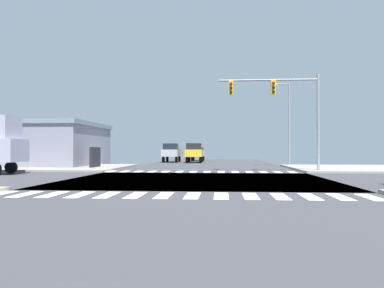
{
  "coord_description": "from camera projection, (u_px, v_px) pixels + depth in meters",
  "views": [
    {
      "loc": [
        1.24,
        -20.84,
        1.6
      ],
      "look_at": [
        -0.79,
        6.49,
        1.99
      ],
      "focal_mm": 36.58,
      "sensor_mm": 36.0,
      "label": 1
    }
  ],
  "objects": [
    {
      "name": "street_lamp",
      "position": [
        287.0,
        116.0,
        37.65
      ],
      "size": [
        1.78,
        0.32,
        8.06
      ],
      "color": "gray",
      "rests_on": "ground"
    },
    {
      "name": "bank_building",
      "position": [
        32.0,
        145.0,
        37.51
      ],
      "size": [
        14.01,
        11.04,
        4.15
      ],
      "color": "gray",
      "rests_on": "ground"
    },
    {
      "name": "pickup_trailing_2",
      "position": [
        194.0,
        152.0,
        47.74
      ],
      "size": [
        2.0,
        5.1,
        2.35
      ],
      "rotation": [
        0.0,
        0.0,
        3.14
      ],
      "color": "black",
      "rests_on": "ground"
    },
    {
      "name": "crosswalk_near",
      "position": [
        178.0,
        195.0,
        13.59
      ],
      "size": [
        13.5,
        2.0,
        0.01
      ],
      "color": "silver",
      "rests_on": "ground"
    },
    {
      "name": "traffic_signal_mast",
      "position": [
        280.0,
        100.0,
        28.03
      ],
      "size": [
        7.13,
        0.55,
        7.01
      ],
      "color": "gray",
      "rests_on": "ground"
    },
    {
      "name": "crosswalk_far",
      "position": [
        200.0,
        172.0,
        28.15
      ],
      "size": [
        13.5,
        2.0,
        0.01
      ],
      "color": "silver",
      "rests_on": "ground"
    },
    {
      "name": "sedan_crossing_2",
      "position": [
        198.0,
        153.0,
        54.88
      ],
      "size": [
        1.8,
        4.3,
        1.88
      ],
      "rotation": [
        0.0,
        0.0,
        3.14
      ],
      "color": "black",
      "rests_on": "ground"
    },
    {
      "name": "sidewalk_corner_ne",
      "position": [
        365.0,
        168.0,
        31.86
      ],
      "size": [
        12.0,
        12.0,
        0.14
      ],
      "color": "gray",
      "rests_on": "ground"
    },
    {
      "name": "pickup_queued_1",
      "position": [
        171.0,
        152.0,
        49.32
      ],
      "size": [
        2.0,
        5.1,
        2.35
      ],
      "rotation": [
        0.0,
        0.0,
        3.14
      ],
      "color": "black",
      "rests_on": "ground"
    },
    {
      "name": "ground",
      "position": [
        198.0,
        180.0,
        20.85
      ],
      "size": [
        90.0,
        90.0,
        0.05
      ],
      "color": "#3A393F"
    },
    {
      "name": "sidewalk_corner_nw",
      "position": [
        56.0,
        167.0,
        33.79
      ],
      "size": [
        12.0,
        12.0,
        0.14
      ],
      "color": "gray",
      "rests_on": "ground"
    }
  ]
}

